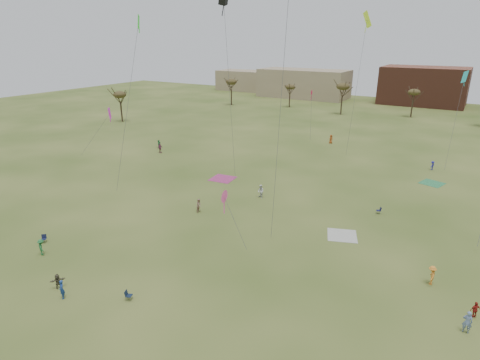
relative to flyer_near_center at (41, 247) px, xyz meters
The scene contains 24 objects.
ground 14.31m from the flyer_near_center, 18.93° to the left, with size 260.00×260.00×0.00m, color #324C17.
flyer_near_center is the anchor object (origin of this frame).
flyer_near_right 8.81m from the flyer_near_center, 23.44° to the right, with size 0.62×0.41×1.71m, color navy.
spectator_fore_a 39.89m from the flyer_near_center, 17.14° to the left, with size 0.83×0.35×1.42m, color maroon.
spectator_fore_b 18.38m from the flyer_near_center, 66.46° to the left, with size 0.85×0.66×1.75m, color #A17B66.
spectator_fore_c 7.07m from the flyer_near_center, 23.18° to the right, with size 1.29×0.41×1.39m, color brown.
flyer_mid_b 37.65m from the flyer_near_center, 23.30° to the left, with size 1.18×0.68×1.82m, color orange.
flyer_mid_c 38.83m from the flyer_near_center, 14.18° to the left, with size 0.68×0.45×1.86m, color #6379A5.
spectator_mid_d 38.34m from the flyer_near_center, 113.91° to the left, with size 1.10×0.46×1.88m, color #893964.
spectator_mid_e 27.65m from the flyer_near_center, 64.77° to the left, with size 0.90×0.70×1.86m, color silver.
flyer_far_a 42.33m from the flyer_near_center, 115.99° to the left, with size 1.38×0.44×1.49m, color #28793A.
flyer_far_b 59.89m from the flyer_near_center, 80.28° to the left, with size 0.89×0.58×1.82m, color #A24A1B.
flyer_far_c 59.12m from the flyer_near_center, 58.94° to the left, with size 0.98×0.56×1.51m, color navy.
blanket_cream 31.90m from the flyer_near_center, 38.61° to the left, with size 3.18×3.18×0.03m, color beige.
blanket_plum 29.00m from the flyer_near_center, 84.14° to the left, with size 3.54×3.54×0.03m, color #AC3573.
blanket_olive 53.72m from the flyer_near_center, 54.23° to the left, with size 3.06×3.06×0.03m, color #30844E.
camp_chair_left 2.81m from the flyer_near_center, 143.10° to the left, with size 0.73×0.74×0.87m.
camp_chair_center 13.11m from the flyer_near_center, ahead, with size 0.70×0.68×0.87m.
camp_chair_right 38.93m from the flyer_near_center, 46.07° to the left, with size 0.71×0.69×0.87m.
kites_aloft 33.90m from the flyer_near_center, 74.45° to the left, with size 67.80×64.95×26.23m.
tree_line 84.66m from the flyer_near_center, 82.74° to the left, with size 117.44×49.32×8.91m.
building_tan 121.62m from the flyer_near_center, 100.18° to the left, with size 32.00×14.00×10.00m, color #937F60.
building_brick 126.11m from the flyer_near_center, 81.55° to the left, with size 26.00×16.00×12.00m, color brown.
building_tan_west 136.74m from the flyer_near_center, 112.12° to the left, with size 20.00×12.00×8.00m, color #937F60.
Camera 1 is at (22.15, -24.65, 20.89)m, focal length 29.72 mm.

